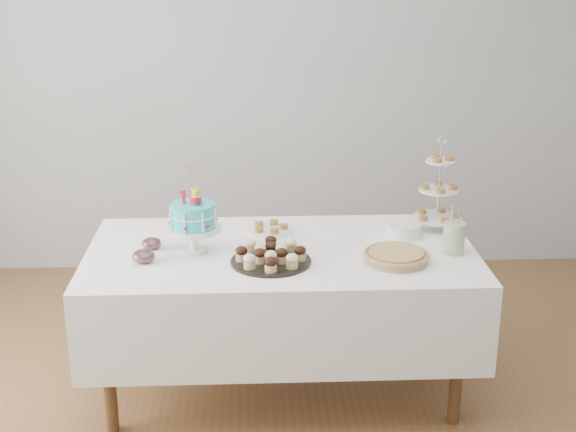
{
  "coord_description": "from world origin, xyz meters",
  "views": [
    {
      "loc": [
        -0.14,
        -3.4,
        2.21
      ],
      "look_at": [
        0.03,
        0.3,
        0.95
      ],
      "focal_mm": 50.0,
      "sensor_mm": 36.0,
      "label": 1
    }
  ],
  "objects_px": {
    "jam_bowl_a": "(144,256)",
    "pastry_plate": "(270,228)",
    "tiered_stand": "(439,190)",
    "pie": "(396,256)",
    "jam_bowl_b": "(152,243)",
    "birthday_cake": "(194,230)",
    "plate_stack": "(404,230)",
    "utensil_pitcher": "(454,237)",
    "cupcake_tray": "(271,254)",
    "table": "(281,292)"
  },
  "relations": [
    {
      "from": "pastry_plate",
      "to": "jam_bowl_b",
      "type": "bearing_deg",
      "value": -159.09
    },
    {
      "from": "utensil_pitcher",
      "to": "jam_bowl_b",
      "type": "bearing_deg",
      "value": 154.34
    },
    {
      "from": "cupcake_tray",
      "to": "tiered_stand",
      "type": "distance_m",
      "value": 1.02
    },
    {
      "from": "jam_bowl_a",
      "to": "pastry_plate",
      "type": "bearing_deg",
      "value": 33.82
    },
    {
      "from": "plate_stack",
      "to": "pastry_plate",
      "type": "bearing_deg",
      "value": 170.86
    },
    {
      "from": "utensil_pitcher",
      "to": "jam_bowl_a",
      "type": "bearing_deg",
      "value": 161.31
    },
    {
      "from": "table",
      "to": "birthday_cake",
      "type": "bearing_deg",
      "value": -178.73
    },
    {
      "from": "birthday_cake",
      "to": "jam_bowl_a",
      "type": "distance_m",
      "value": 0.28
    },
    {
      "from": "tiered_stand",
      "to": "pie",
      "type": "bearing_deg",
      "value": -122.76
    },
    {
      "from": "pie",
      "to": "pastry_plate",
      "type": "distance_m",
      "value": 0.74
    },
    {
      "from": "utensil_pitcher",
      "to": "plate_stack",
      "type": "bearing_deg",
      "value": 108.97
    },
    {
      "from": "cupcake_tray",
      "to": "jam_bowl_a",
      "type": "distance_m",
      "value": 0.6
    },
    {
      "from": "jam_bowl_a",
      "to": "jam_bowl_b",
      "type": "height_order",
      "value": "jam_bowl_a"
    },
    {
      "from": "pie",
      "to": "plate_stack",
      "type": "bearing_deg",
      "value": 73.93
    },
    {
      "from": "table",
      "to": "pie",
      "type": "height_order",
      "value": "pie"
    },
    {
      "from": "cupcake_tray",
      "to": "plate_stack",
      "type": "bearing_deg",
      "value": 25.37
    },
    {
      "from": "table",
      "to": "cupcake_tray",
      "type": "xyz_separation_m",
      "value": [
        -0.06,
        -0.17,
        0.27
      ]
    },
    {
      "from": "pie",
      "to": "jam_bowl_a",
      "type": "height_order",
      "value": "jam_bowl_a"
    },
    {
      "from": "pie",
      "to": "tiered_stand",
      "type": "xyz_separation_m",
      "value": [
        0.3,
        0.47,
        0.18
      ]
    },
    {
      "from": "cupcake_tray",
      "to": "pie",
      "type": "xyz_separation_m",
      "value": [
        0.6,
        -0.01,
        -0.01
      ]
    },
    {
      "from": "pie",
      "to": "tiered_stand",
      "type": "bearing_deg",
      "value": 57.24
    },
    {
      "from": "tiered_stand",
      "to": "utensil_pitcher",
      "type": "xyz_separation_m",
      "value": [
        0.0,
        -0.36,
        -0.12
      ]
    },
    {
      "from": "table",
      "to": "tiered_stand",
      "type": "bearing_deg",
      "value": 18.6
    },
    {
      "from": "jam_bowl_a",
      "to": "jam_bowl_b",
      "type": "distance_m",
      "value": 0.18
    },
    {
      "from": "table",
      "to": "jam_bowl_b",
      "type": "bearing_deg",
      "value": 176.1
    },
    {
      "from": "pie",
      "to": "jam_bowl_b",
      "type": "xyz_separation_m",
      "value": [
        -1.18,
        0.23,
        -0.0
      ]
    },
    {
      "from": "birthday_cake",
      "to": "tiered_stand",
      "type": "height_order",
      "value": "tiered_stand"
    },
    {
      "from": "tiered_stand",
      "to": "jam_bowl_b",
      "type": "relative_size",
      "value": 5.15
    },
    {
      "from": "jam_bowl_a",
      "to": "jam_bowl_b",
      "type": "bearing_deg",
      "value": 84.99
    },
    {
      "from": "table",
      "to": "birthday_cake",
      "type": "distance_m",
      "value": 0.55
    },
    {
      "from": "tiered_stand",
      "to": "utensil_pitcher",
      "type": "relative_size",
      "value": 2.11
    },
    {
      "from": "pie",
      "to": "tiered_stand",
      "type": "height_order",
      "value": "tiered_stand"
    },
    {
      "from": "tiered_stand",
      "to": "utensil_pitcher",
      "type": "distance_m",
      "value": 0.38
    },
    {
      "from": "birthday_cake",
      "to": "pastry_plate",
      "type": "height_order",
      "value": "birthday_cake"
    },
    {
      "from": "utensil_pitcher",
      "to": "birthday_cake",
      "type": "bearing_deg",
      "value": 155.92
    },
    {
      "from": "birthday_cake",
      "to": "cupcake_tray",
      "type": "xyz_separation_m",
      "value": [
        0.37,
        -0.16,
        -0.07
      ]
    },
    {
      "from": "tiered_stand",
      "to": "jam_bowl_b",
      "type": "distance_m",
      "value": 1.51
    },
    {
      "from": "cupcake_tray",
      "to": "pastry_plate",
      "type": "bearing_deg",
      "value": 89.16
    },
    {
      "from": "tiered_stand",
      "to": "plate_stack",
      "type": "height_order",
      "value": "tiered_stand"
    },
    {
      "from": "pastry_plate",
      "to": "jam_bowl_b",
      "type": "relative_size",
      "value": 2.54
    },
    {
      "from": "table",
      "to": "cupcake_tray",
      "type": "bearing_deg",
      "value": -108.1
    },
    {
      "from": "birthday_cake",
      "to": "plate_stack",
      "type": "relative_size",
      "value": 2.43
    },
    {
      "from": "cupcake_tray",
      "to": "utensil_pitcher",
      "type": "relative_size",
      "value": 1.63
    },
    {
      "from": "birthday_cake",
      "to": "plate_stack",
      "type": "bearing_deg",
      "value": 25.82
    },
    {
      "from": "table",
      "to": "pie",
      "type": "relative_size",
      "value": 6.07
    },
    {
      "from": "tiered_stand",
      "to": "jam_bowl_a",
      "type": "xyz_separation_m",
      "value": [
        -1.5,
        -0.42,
        -0.18
      ]
    },
    {
      "from": "pastry_plate",
      "to": "utensil_pitcher",
      "type": "distance_m",
      "value": 0.96
    },
    {
      "from": "jam_bowl_a",
      "to": "jam_bowl_b",
      "type": "xyz_separation_m",
      "value": [
        0.02,
        0.18,
        -0.0
      ]
    },
    {
      "from": "pie",
      "to": "jam_bowl_a",
      "type": "xyz_separation_m",
      "value": [
        -1.2,
        0.04,
        0.0
      ]
    },
    {
      "from": "plate_stack",
      "to": "jam_bowl_b",
      "type": "bearing_deg",
      "value": -174.83
    }
  ]
}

